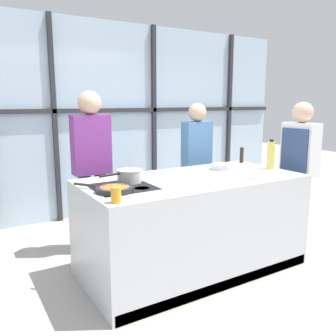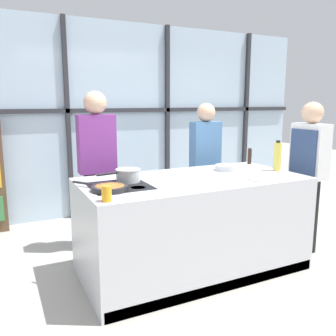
# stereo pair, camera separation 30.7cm
# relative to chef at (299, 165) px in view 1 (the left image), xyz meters

# --- Properties ---
(ground_plane) EXTENTS (18.00, 18.00, 0.00)m
(ground_plane) POSITION_rel_chef_xyz_m (-1.40, 0.11, -0.95)
(ground_plane) COLOR #ADA89E
(back_window_wall) EXTENTS (6.40, 0.10, 2.80)m
(back_window_wall) POSITION_rel_chef_xyz_m (-1.40, 2.33, 0.45)
(back_window_wall) COLOR silver
(back_window_wall) RESTS_ON ground_plane
(demo_island) EXTENTS (2.17, 1.06, 0.94)m
(demo_island) POSITION_rel_chef_xyz_m (-1.40, 0.11, -0.48)
(demo_island) COLOR silver
(demo_island) RESTS_ON ground_plane
(chef) EXTENTS (0.23, 0.41, 1.66)m
(chef) POSITION_rel_chef_xyz_m (0.00, 0.00, 0.00)
(chef) COLOR black
(chef) RESTS_ON ground_plane
(spectator_far_left) EXTENTS (0.41, 0.25, 1.78)m
(spectator_far_left) POSITION_rel_chef_xyz_m (-2.10, 1.03, 0.08)
(spectator_far_left) COLOR black
(spectator_far_left) RESTS_ON ground_plane
(spectator_center_left) EXTENTS (0.38, 0.23, 1.65)m
(spectator_center_left) POSITION_rel_chef_xyz_m (-0.70, 1.03, 0.01)
(spectator_center_left) COLOR #232838
(spectator_center_left) RESTS_ON ground_plane
(frying_pan) EXTENTS (0.40, 0.49, 0.04)m
(frying_pan) POSITION_rel_chef_xyz_m (-2.27, -0.01, 0.01)
(frying_pan) COLOR #232326
(frying_pan) RESTS_ON demo_island
(saucepan) EXTENTS (0.42, 0.23, 0.12)m
(saucepan) POSITION_rel_chef_xyz_m (-2.02, 0.24, 0.05)
(saucepan) COLOR silver
(saucepan) RESTS_ON demo_island
(white_plate) EXTENTS (0.24, 0.24, 0.01)m
(white_plate) POSITION_rel_chef_xyz_m (-0.87, -0.24, -0.01)
(white_plate) COLOR white
(white_plate) RESTS_ON demo_island
(mixing_bowl) EXTENTS (0.26, 0.26, 0.06)m
(mixing_bowl) POSITION_rel_chef_xyz_m (-0.88, 0.30, 0.02)
(mixing_bowl) COLOR silver
(mixing_bowl) RESTS_ON demo_island
(oil_bottle) EXTENTS (0.08, 0.08, 0.33)m
(oil_bottle) POSITION_rel_chef_xyz_m (-0.42, 0.04, 0.14)
(oil_bottle) COLOR #E0CC4C
(oil_bottle) RESTS_ON demo_island
(pepper_grinder) EXTENTS (0.05, 0.05, 0.21)m
(pepper_grinder) POSITION_rel_chef_xyz_m (-0.41, 0.51, 0.08)
(pepper_grinder) COLOR #332319
(pepper_grinder) RESTS_ON demo_island
(juice_glass_near) EXTENTS (0.08, 0.08, 0.12)m
(juice_glass_near) POSITION_rel_chef_xyz_m (-2.39, -0.32, 0.05)
(juice_glass_near) COLOR orange
(juice_glass_near) RESTS_ON demo_island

